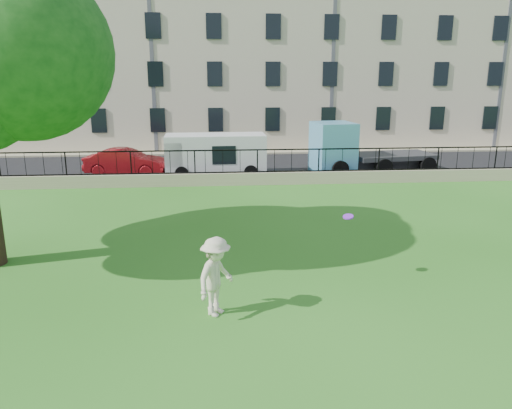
{
  "coord_description": "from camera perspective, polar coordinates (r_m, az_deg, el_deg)",
  "views": [
    {
      "loc": [
        -2.03,
        -11.66,
        5.26
      ],
      "look_at": [
        -0.77,
        3.5,
        1.24
      ],
      "focal_mm": 35.0,
      "sensor_mm": 36.0,
      "label": 1
    }
  ],
  "objects": [
    {
      "name": "white_van",
      "position": [
        26.39,
        -4.64,
        5.65
      ],
      "size": [
        5.22,
        2.14,
        2.17
      ],
      "primitive_type": "cube",
      "rotation": [
        0.0,
        0.0,
        0.02
      ],
      "color": "silver",
      "rests_on": "street"
    },
    {
      "name": "frisbee",
      "position": [
        12.82,
        10.49,
        -1.37
      ],
      "size": [
        0.28,
        0.29,
        0.12
      ],
      "primitive_type": "cylinder",
      "rotation": [
        0.21,
        -0.14,
        -0.07
      ],
      "color": "#8527DD"
    },
    {
      "name": "iron_railing",
      "position": [
        24.1,
        0.16,
        4.98
      ],
      "size": [
        50.0,
        0.05,
        1.13
      ],
      "color": "black",
      "rests_on": "retaining_wall"
    },
    {
      "name": "man",
      "position": [
        11.16,
        -4.59,
        -8.22
      ],
      "size": [
        1.21,
        1.35,
        1.81
      ],
      "primitive_type": "imported",
      "rotation": [
        0.0,
        0.0,
        0.98
      ],
      "color": "beige",
      "rests_on": "ground"
    },
    {
      "name": "sidewalk",
      "position": [
        34.02,
        -1.27,
        6.0
      ],
      "size": [
        60.0,
        1.4,
        0.12
      ],
      "primitive_type": "cube",
      "color": "gray",
      "rests_on": "ground"
    },
    {
      "name": "blue_truck",
      "position": [
        27.98,
        13.14,
        6.42
      ],
      "size": [
        6.79,
        3.19,
        2.74
      ],
      "primitive_type": "cube",
      "rotation": [
        0.0,
        0.0,
        0.14
      ],
      "color": "#549FC7",
      "rests_on": "street"
    },
    {
      "name": "ground",
      "position": [
        12.95,
        4.74,
        -9.22
      ],
      "size": [
        120.0,
        120.0,
        0.0
      ],
      "primitive_type": "plane",
      "color": "#266317",
      "rests_on": "ground"
    },
    {
      "name": "street",
      "position": [
        28.92,
        -0.64,
        4.32
      ],
      "size": [
        60.0,
        9.0,
        0.01
      ],
      "primitive_type": "cube",
      "color": "black",
      "rests_on": "ground"
    },
    {
      "name": "retaining_wall",
      "position": [
        24.26,
        0.16,
        3.0
      ],
      "size": [
        50.0,
        0.4,
        0.6
      ],
      "primitive_type": "cube",
      "color": "gray",
      "rests_on": "ground"
    },
    {
      "name": "building_row",
      "position": [
        39.31,
        -1.86,
        17.2
      ],
      "size": [
        56.4,
        10.4,
        13.8
      ],
      "color": "beige",
      "rests_on": "ground"
    },
    {
      "name": "red_sedan",
      "position": [
        27.33,
        -14.63,
        4.71
      ],
      "size": [
        4.41,
        2.02,
        1.4
      ],
      "primitive_type": "imported",
      "rotation": [
        0.0,
        0.0,
        1.44
      ],
      "color": "maroon",
      "rests_on": "street"
    }
  ]
}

